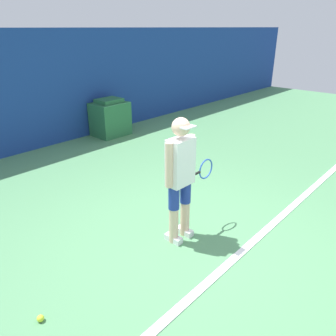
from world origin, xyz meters
TOP-DOWN VIEW (x-y plane):
  - ground_plane at (0.00, 0.00)m, footprint 24.00×24.00m
  - back_wall at (0.00, 4.87)m, footprint 24.00×0.10m
  - court_baseline at (0.00, -0.58)m, footprint 21.60×0.10m
  - tennis_player at (-0.05, 0.20)m, footprint 0.91×0.28m
  - tennis_ball at (-1.96, 0.30)m, footprint 0.07×0.07m
  - covered_chair at (2.18, 4.43)m, footprint 0.85×0.68m

SIDE VIEW (x-z plane):
  - ground_plane at x=0.00m, z-range 0.00..0.00m
  - court_baseline at x=0.00m, z-range 0.00..0.01m
  - tennis_ball at x=-1.96m, z-range 0.00..0.07m
  - covered_chair at x=2.18m, z-range -0.02..0.91m
  - tennis_player at x=-0.05m, z-range 0.09..1.71m
  - back_wall at x=0.00m, z-range 0.00..2.55m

